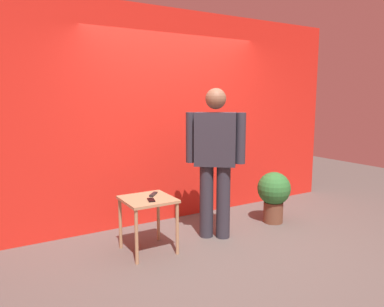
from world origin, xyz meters
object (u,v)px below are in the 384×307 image
(standing_person, at_px, (215,156))
(side_table, at_px, (148,206))
(tv_remote, at_px, (153,194))
(potted_plant, at_px, (274,193))
(cell_phone, at_px, (151,200))

(standing_person, distance_m, side_table, 0.99)
(tv_remote, bearing_deg, standing_person, 35.90)
(side_table, bearing_deg, potted_plant, 0.12)
(cell_phone, bearing_deg, standing_person, 20.74)
(standing_person, height_order, tv_remote, standing_person)
(cell_phone, xyz_separation_m, potted_plant, (1.84, 0.11, -0.20))
(side_table, relative_size, tv_remote, 3.53)
(cell_phone, xyz_separation_m, tv_remote, (0.11, 0.18, 0.01))
(side_table, xyz_separation_m, tv_remote, (0.10, 0.07, 0.10))
(tv_remote, bearing_deg, side_table, -100.80)
(cell_phone, distance_m, potted_plant, 1.86)
(tv_remote, xyz_separation_m, potted_plant, (1.73, -0.07, -0.20))
(side_table, distance_m, cell_phone, 0.14)
(side_table, xyz_separation_m, cell_phone, (-0.01, -0.10, 0.10))
(standing_person, height_order, potted_plant, standing_person)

